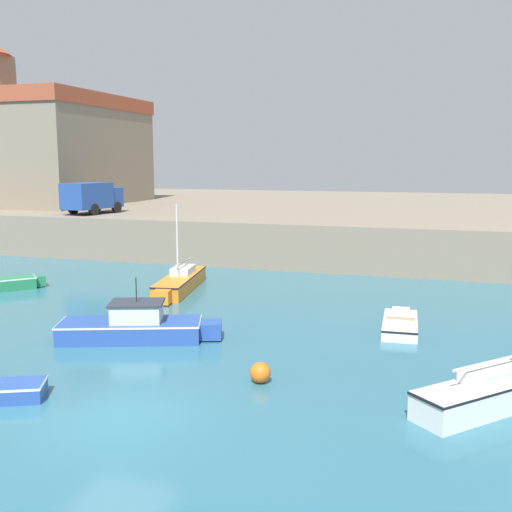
% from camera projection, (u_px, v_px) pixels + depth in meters
% --- Properties ---
extents(ground_plane, '(200.00, 200.00, 0.00)m').
position_uv_depth(ground_plane, '(116.00, 417.00, 15.37)').
color(ground_plane, '#2D667A').
extents(quay_seawall, '(120.00, 40.00, 2.79)m').
position_uv_depth(quay_seawall, '(353.00, 218.00, 53.92)').
color(quay_seawall, gray).
rests_on(quay_seawall, ground).
extents(sailboat_orange_0, '(2.38, 6.61, 4.43)m').
position_uv_depth(sailboat_orange_0, '(180.00, 281.00, 30.34)').
color(sailboat_orange_0, orange).
rests_on(sailboat_orange_0, ground).
extents(sailboat_white_3, '(5.21, 5.51, 4.33)m').
position_uv_depth(sailboat_white_3, '(509.00, 387.00, 16.13)').
color(sailboat_white_3, white).
rests_on(sailboat_white_3, ground).
extents(motorboat_blue_5, '(6.02, 3.41, 2.33)m').
position_uv_depth(motorboat_blue_5, '(136.00, 326.00, 21.94)').
color(motorboat_blue_5, '#284C9E').
rests_on(motorboat_blue_5, ground).
extents(dinghy_white_7, '(1.50, 4.08, 0.51)m').
position_uv_depth(dinghy_white_7, '(400.00, 324.00, 23.30)').
color(dinghy_white_7, white).
rests_on(dinghy_white_7, ground).
extents(mooring_buoy, '(0.62, 0.62, 0.62)m').
position_uv_depth(mooring_buoy, '(260.00, 373.00, 17.68)').
color(mooring_buoy, orange).
rests_on(mooring_buoy, ground).
extents(church, '(14.26, 15.43, 14.67)m').
position_uv_depth(church, '(50.00, 143.00, 52.08)').
color(church, gray).
rests_on(church, quay_seawall).
extents(truck_on_quay, '(2.81, 4.60, 2.20)m').
position_uv_depth(truck_on_quay, '(92.00, 197.00, 42.37)').
color(truck_on_quay, '#234793').
rests_on(truck_on_quay, quay_seawall).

